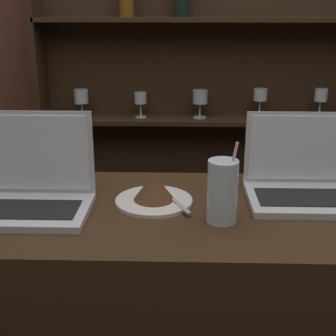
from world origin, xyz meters
The scene contains 6 objects.
back_wall centered at (0.00, 1.42, 1.35)m, with size 7.00×0.06×2.70m.
back_shelf centered at (0.03, 1.34, 0.93)m, with size 1.50×0.18×1.79m.
laptop_near centered at (-0.45, 0.26, 1.05)m, with size 0.33×0.21×0.24m.
laptop_far centered at (0.28, 0.35, 1.04)m, with size 0.30×0.22×0.22m.
cake_plate centered at (-0.12, 0.30, 1.03)m, with size 0.21×0.21×0.08m.
water_glass centered at (0.05, 0.20, 1.07)m, with size 0.07×0.07×0.20m.
Camera 1 is at (-0.05, -0.84, 1.49)m, focal length 50.00 mm.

